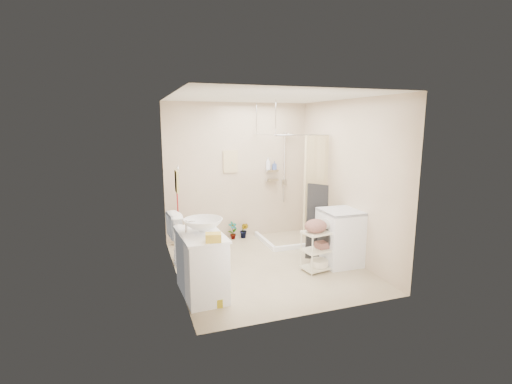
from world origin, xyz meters
The scene contains 23 objects.
floor centered at (0.00, 0.00, 0.00)m, with size 3.20×3.20×0.00m, color #BDAF8D.
ceiling centered at (0.00, 0.00, 2.60)m, with size 2.80×3.20×0.04m, color silver.
wall_back centered at (0.00, 1.60, 1.30)m, with size 2.80×0.04×2.60m, color beige.
wall_front centered at (0.00, -1.60, 1.30)m, with size 2.80×0.04×2.60m, color beige.
wall_left centered at (-1.40, 0.00, 1.30)m, with size 0.04×3.20×2.60m, color beige.
wall_right centered at (1.40, 0.00, 1.30)m, with size 0.04×3.20×2.60m, color beige.
vanity centered at (-1.16, -0.66, 0.42)m, with size 0.53×0.95×0.84m, color white.
sink centered at (-1.11, -0.61, 0.92)m, with size 0.51×0.51×0.17m, color white.
counter_basket centered at (-1.08, -1.05, 0.89)m, with size 0.19×0.15×0.10m, color yellow.
floor_basket centered at (-1.08, -1.03, 0.07)m, with size 0.28×0.21×0.15m, color gold.
toilet centered at (-1.04, 0.53, 0.42)m, with size 0.47×0.83×0.85m, color white.
mop centered at (-1.23, 1.46, 0.65)m, with size 0.12×0.12×1.29m, color #A71F20, non-canonical shape.
potted_plant_a centered at (-0.15, 1.46, 0.17)m, with size 0.18×0.12×0.35m, color #995A2E.
potted_plant_b centered at (0.08, 1.47, 0.15)m, with size 0.17×0.14×0.31m, color brown.
hanging_towel centered at (-0.15, 1.58, 1.50)m, with size 0.28×0.03×0.42m, color beige.
towel_ring centered at (-1.38, -0.20, 1.47)m, with size 0.04×0.22×0.34m, color #E2D780, non-canonical shape.
tp_holder centered at (-1.36, 0.05, 0.72)m, with size 0.08×0.12×0.14m, color white, non-canonical shape.
shower centered at (0.85, 1.05, 1.05)m, with size 1.10×1.10×2.10m, color white, non-canonical shape.
shampoo_bottle_a centered at (0.59, 1.53, 1.44)m, with size 0.09×0.09×0.24m, color white.
shampoo_bottle_b centered at (0.73, 1.53, 1.40)m, with size 0.07×0.07×0.16m, color #405495.
washing_machine centered at (1.14, -0.30, 0.44)m, with size 0.60×0.62×0.88m, color white.
laundry_rack centered at (0.70, -0.43, 0.37)m, with size 0.54×0.31×0.74m, color beige, non-canonical shape.
ironing_board centered at (0.88, 0.02, 0.64)m, with size 0.36×0.11×1.28m, color black, non-canonical shape.
Camera 1 is at (-1.97, -5.20, 2.24)m, focal length 26.00 mm.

